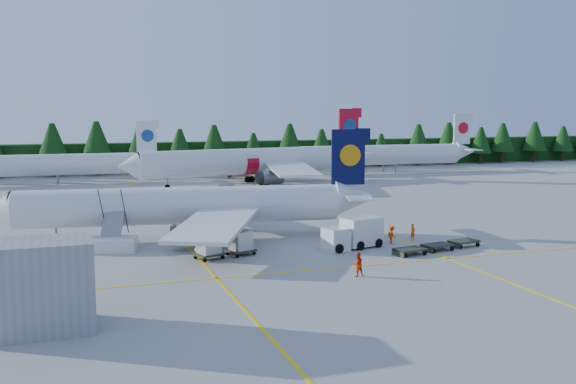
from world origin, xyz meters
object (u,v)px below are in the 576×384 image
object	(u,v)px
airliner_red	(244,162)
service_truck	(353,234)
airstairs	(110,240)
airliner_navy	(175,207)

from	to	relation	value
airliner_red	service_truck	distance (m)	52.51
airliner_red	service_truck	bearing A→B (deg)	-103.74
airstairs	service_truck	bearing A→B (deg)	-2.14
airstairs	service_truck	distance (m)	21.81
airstairs	airliner_navy	bearing A→B (deg)	42.19
service_truck	airstairs	bearing A→B (deg)	149.47
airliner_red	service_truck	world-z (taller)	airliner_red
airliner_navy	airstairs	size ratio (longest dim) A/B	5.20
airliner_navy	airliner_red	size ratio (longest dim) A/B	0.83
airliner_red	airstairs	bearing A→B (deg)	-127.76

